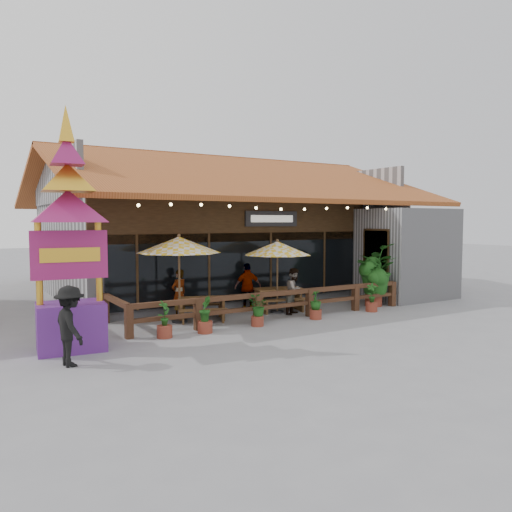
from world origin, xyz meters
TOP-DOWN VIEW (x-y plane):
  - ground at (0.00, 0.00)m, footprint 100.00×100.00m
  - restaurant_building at (0.26, 6.61)m, footprint 15.50×14.73m
  - patio_railing at (-2.25, -0.27)m, footprint 10.00×2.60m
  - umbrella_left at (-4.51, 0.83)m, footprint 3.37×3.37m
  - umbrella_right at (-1.03, 0.61)m, footprint 2.68×2.68m
  - picnic_table_left at (-3.78, 0.75)m, footprint 1.85×1.74m
  - picnic_table_right at (-0.78, 0.94)m, footprint 1.89×1.72m
  - thai_sign_tower at (-8.05, -0.95)m, footprint 2.53×2.53m
  - tropical_plant at (2.75, -0.11)m, footprint 2.10×2.17m
  - diner_a at (-4.26, 1.46)m, footprint 0.66×0.54m
  - diner_b at (-0.71, 0.06)m, footprint 0.95×0.89m
  - diner_c at (-1.66, 1.53)m, footprint 1.02×0.56m
  - pedestrian at (-8.33, -2.31)m, footprint 0.79×1.20m
  - planter_a at (-5.66, -0.90)m, footprint 0.43×0.41m
  - planter_b at (-4.49, -0.94)m, footprint 0.46×0.48m
  - planter_c at (-2.77, -0.93)m, footprint 0.74×0.72m
  - planter_d at (-0.63, -0.98)m, footprint 0.47×0.47m
  - planter_e at (1.85, -0.93)m, footprint 0.41×0.42m

SIDE VIEW (x-z plane):
  - ground at x=0.00m, z-range 0.00..0.00m
  - planter_e at x=1.85m, z-range -0.08..0.91m
  - planter_a at x=-5.66m, z-range -0.08..0.93m
  - planter_d at x=-0.63m, z-range -0.02..0.92m
  - planter_b at x=-4.49m, z-range -0.05..0.97m
  - picnic_table_left at x=-3.78m, z-range 0.12..0.84m
  - planter_c at x=-2.77m, z-range 0.06..0.98m
  - picnic_table_right at x=-0.78m, z-range 0.14..0.92m
  - patio_railing at x=-2.25m, z-range 0.15..1.07m
  - diner_b at x=-0.71m, z-range 0.00..1.55m
  - diner_a at x=-4.26m, z-range 0.00..1.57m
  - diner_c at x=-1.66m, z-range 0.00..1.65m
  - pedestrian at x=-8.33m, z-range 0.00..1.74m
  - tropical_plant at x=2.75m, z-range 0.17..2.47m
  - umbrella_right at x=-1.03m, z-range 0.93..3.44m
  - restaurant_building at x=0.26m, z-range -0.84..5.25m
  - umbrella_left at x=-4.51m, z-range 1.01..3.74m
  - thai_sign_tower at x=-8.05m, z-range 0.18..6.45m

